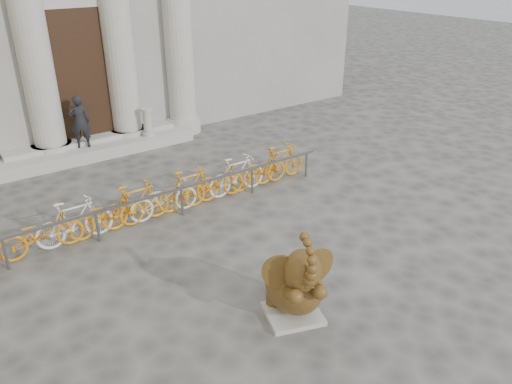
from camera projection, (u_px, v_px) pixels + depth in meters
ground at (295, 320)px, 8.43m from camera, size 80.00×80.00×0.00m
entrance_steps at (97, 149)px, 15.21m from camera, size 6.00×1.20×0.36m
elephant_statue at (295, 285)px, 8.22m from camera, size 1.22×1.45×1.82m
bike_rack at (176, 192)px, 11.74m from camera, size 8.07×0.53×1.00m
pedestrian at (80, 122)px, 14.51m from camera, size 0.66×0.54×1.57m
balustrade_post at (147, 123)px, 15.56m from camera, size 0.37×0.37×0.90m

